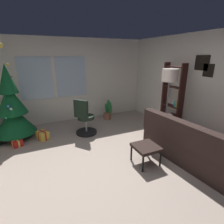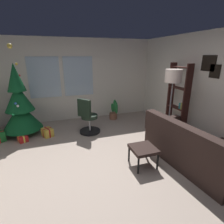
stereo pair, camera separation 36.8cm
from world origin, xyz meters
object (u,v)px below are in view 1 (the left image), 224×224
Objects in this scene: footstool at (146,148)px; potted_plant at (108,111)px; holiday_tree at (12,109)px; office_chair at (85,121)px; floor_lamp at (169,81)px; gift_box_red at (17,143)px; couch at (198,146)px; gift_box_gold at (43,135)px; bookshelf at (172,104)px.

footstool is 0.72× the size of potted_plant.
holiday_tree reaches higher than footstool.
floor_lamp is at bearing -34.71° from office_chair.
footstool is 1.65m from floor_lamp.
floor_lamp is (3.34, -1.20, 1.41)m from gift_box_red.
holiday_tree is (-3.41, 2.62, 0.46)m from couch.
couch is 5.65× the size of gift_box_gold.
couch is 2.06× the size of office_chair.
couch is 1.45m from bookshelf.
holiday_tree is at bearing 163.57° from office_chair.
potted_plant is (0.34, 2.66, -0.06)m from footstool.
floor_lamp is 2.68× the size of potted_plant.
office_chair reaches higher than couch.
bookshelf reaches higher than floor_lamp.
office_chair is 2.33m from floor_lamp.
gift_box_red is 0.59m from gift_box_gold.
bookshelf is (3.82, -0.86, 0.73)m from gift_box_red.
holiday_tree is 0.97m from gift_box_gold.
gift_box_red is 0.17× the size of bookshelf.
floor_lamp is (3.36, -1.66, 0.72)m from holiday_tree.
footstool reaches higher than gift_box_red.
gift_box_red is at bearing 167.23° from bookshelf.
floor_lamp is (-0.48, -0.34, 0.68)m from bookshelf.
floor_lamp is (-0.04, 0.95, 1.18)m from couch.
gift_box_red is 0.47× the size of potted_plant.
holiday_tree reaches higher than gift_box_gold.
holiday_tree reaches higher than couch.
office_chair is at bearing 111.27° from footstool.
bookshelf is at bearing -16.71° from gift_box_gold.
bookshelf is 0.90m from floor_lamp.
couch is 3.07m from potted_plant.
couch reaches higher than footstool.
bookshelf reaches higher than office_chair.
footstool is at bearing -68.73° from office_chair.
potted_plant is at bearing 107.60° from floor_lamp.
gift_box_red is at bearing -169.62° from gift_box_gold.
holiday_tree is (-2.37, 2.29, 0.44)m from footstool.
holiday_tree is 2.36× the size of office_chair.
bookshelf is (1.47, 0.97, 0.48)m from footstool.
office_chair is at bearing 145.29° from floor_lamp.
floor_lamp is (1.69, -1.17, 1.11)m from office_chair.
office_chair is 0.52× the size of bookshelf.
holiday_tree is at bearing 142.49° from couch.
potted_plant is at bearing 123.53° from bookshelf.
couch is 3.07× the size of potted_plant.
couch is 4.26× the size of footstool.
gift_box_gold is 0.20× the size of floor_lamp.
potted_plant reaches higher than footstool.
gift_box_gold is at bearing 163.29° from bookshelf.
footstool is (-1.03, 0.33, 0.02)m from couch.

